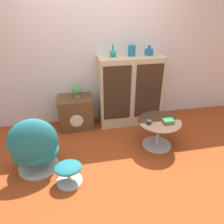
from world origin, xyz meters
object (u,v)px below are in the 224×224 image
at_px(tv_console, 76,112).
at_px(book_stack, 168,121).
at_px(vase_leftmost, 113,53).
at_px(ottoman, 68,170).
at_px(potted_plant, 77,91).
at_px(egg_chair, 35,148).
at_px(vase_inner_left, 132,50).
at_px(coffee_table, 158,130).
at_px(sideboard, 129,91).
at_px(teacup, 149,122).
at_px(vase_inner_right, 149,52).

relative_size(tv_console, book_stack, 3.60).
bearing_deg(vase_leftmost, ottoman, -121.78).
xyz_separation_m(tv_console, potted_plant, (0.05, 0.00, 0.40)).
xyz_separation_m(egg_chair, book_stack, (1.89, 0.15, 0.10)).
bearing_deg(tv_console, ottoman, -96.88).
xyz_separation_m(vase_inner_left, potted_plant, (-0.93, -0.00, -0.63)).
bearing_deg(coffee_table, ottoman, -159.53).
height_order(ottoman, potted_plant, potted_plant).
relative_size(ottoman, potted_plant, 1.58).
xyz_separation_m(egg_chair, ottoman, (0.41, -0.31, -0.18)).
xyz_separation_m(ottoman, vase_inner_left, (1.14, 1.34, 1.12)).
xyz_separation_m(sideboard, coffee_table, (0.25, -0.82, -0.33)).
xyz_separation_m(coffee_table, book_stack, (0.11, -0.06, 0.18)).
distance_m(coffee_table, book_stack, 0.22).
xyz_separation_m(teacup, book_stack, (0.29, -0.03, 0.00)).
relative_size(sideboard, vase_inner_right, 7.71).
distance_m(sideboard, ottoman, 1.79).
relative_size(vase_leftmost, vase_inner_left, 1.09).
bearing_deg(book_stack, potted_plant, 145.40).
distance_m(egg_chair, ottoman, 0.54).
xyz_separation_m(coffee_table, teacup, (-0.18, -0.03, 0.18)).
distance_m(sideboard, book_stack, 0.96).
xyz_separation_m(ottoman, coffee_table, (1.37, 0.51, 0.09)).
bearing_deg(ottoman, vase_leftmost, 58.22).
distance_m(sideboard, vase_inner_right, 0.73).
xyz_separation_m(vase_inner_left, teacup, (0.06, -0.85, -0.85)).
bearing_deg(tv_console, sideboard, -0.13).
xyz_separation_m(sideboard, potted_plant, (-0.92, 0.00, 0.07)).
bearing_deg(vase_inner_right, teacup, -105.10).
relative_size(egg_chair, teacup, 7.17).
relative_size(sideboard, tv_console, 2.13).
bearing_deg(tv_console, vase_inner_right, 0.07).
bearing_deg(tv_console, vase_inner_left, 0.10).
bearing_deg(vase_inner_left, tv_console, -179.90).
distance_m(egg_chair, book_stack, 1.90).
height_order(vase_inner_left, vase_inner_right, vase_inner_left).
height_order(egg_chair, coffee_table, egg_chair).
xyz_separation_m(tv_console, book_stack, (1.33, -0.88, 0.19)).
distance_m(vase_inner_right, potted_plant, 1.36).
distance_m(tv_console, vase_inner_left, 1.42).
height_order(sideboard, book_stack, sideboard).
bearing_deg(vase_inner_right, potted_plant, -179.96).
bearing_deg(potted_plant, sideboard, -0.19).
bearing_deg(vase_leftmost, book_stack, -53.18).
bearing_deg(vase_inner_right, tv_console, -179.93).
distance_m(vase_inner_left, book_stack, 1.27).
height_order(vase_inner_right, book_stack, vase_inner_right).
bearing_deg(vase_inner_right, book_stack, -86.15).
bearing_deg(coffee_table, vase_inner_right, 86.21).
relative_size(tv_console, vase_leftmost, 3.03).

